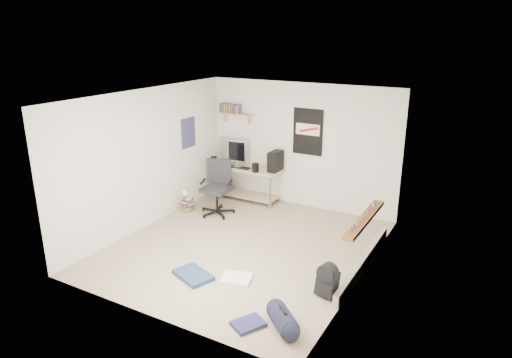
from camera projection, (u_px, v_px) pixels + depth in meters
The scene contains 26 objects.
floor at pixel (244, 247), 7.64m from camera, with size 4.00×4.50×0.01m, color gray.
ceiling at pixel (242, 96), 6.86m from camera, with size 4.00×4.50×0.01m, color white.
back_wall at pixel (301, 146), 9.12m from camera, with size 4.00×0.01×2.50m, color silver.
left_wall at pixel (147, 159), 8.18m from camera, with size 0.01×4.50×2.50m, color silver.
right_wall at pixel (367, 197), 6.32m from camera, with size 0.01×4.50×2.50m, color silver.
desk at pixel (246, 182), 9.70m from camera, with size 1.58×0.69×0.72m, color tan.
monitor_left at pixel (225, 154), 9.76m from camera, with size 0.38×0.09×0.41m, color #9A999E.
monitor_right at pixel (237, 157), 9.46m from camera, with size 0.41×0.10×0.45m, color #9F9EA3.
pc_tower at pixel (275, 161), 9.21m from camera, with size 0.19×0.39×0.41m, color black.
keyboard at pixel (240, 167), 9.47m from camera, with size 0.45×0.16×0.02m, color black.
speaker_left at pixel (214, 161), 9.62m from camera, with size 0.10×0.10×0.20m, color black.
speaker_right at pixel (255, 168), 9.15m from camera, with size 0.10×0.10×0.20m, color black.
office_chair at pixel (217, 190), 8.85m from camera, with size 0.70×0.70×1.07m, color black.
wall_shelf at pixel (236, 114), 9.53m from camera, with size 0.80×0.22×0.24m, color tan.
poster_back_wall at pixel (308, 132), 8.93m from camera, with size 0.62×0.03×0.92m, color black.
poster_left_wall at pixel (188, 133), 9.09m from camera, with size 0.02×0.42×0.60m, color navy.
window at pixel (370, 177), 6.53m from camera, with size 0.10×1.50×1.26m, color brown.
baseboard_heater at pixel (364, 262), 6.95m from camera, with size 0.08×2.50×0.18m, color #B7B2A8.
backpack at pixel (327, 283), 6.16m from camera, with size 0.28×0.22×0.37m, color black.
duffel_bag at pixel (283, 318), 5.51m from camera, with size 0.25×0.25×0.49m, color black.
tshirt at pixel (237, 278), 6.63m from camera, with size 0.43×0.36×0.04m, color white.
jeans_a at pixel (193, 275), 6.69m from camera, with size 0.59×0.38×0.06m, color navy.
jeans_b at pixel (248, 324), 5.59m from camera, with size 0.38×0.28×0.05m, color #232350.
book_stack at pixel (188, 204), 9.06m from camera, with size 0.40×0.33×0.28m, color brown.
desk_lamp at pixel (188, 194), 8.96m from camera, with size 0.13×0.21×0.21m, color white.
subwoofer at pixel (223, 188), 10.04m from camera, with size 0.27×0.27×0.30m, color black.
Camera 1 is at (3.56, -5.92, 3.46)m, focal length 32.00 mm.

